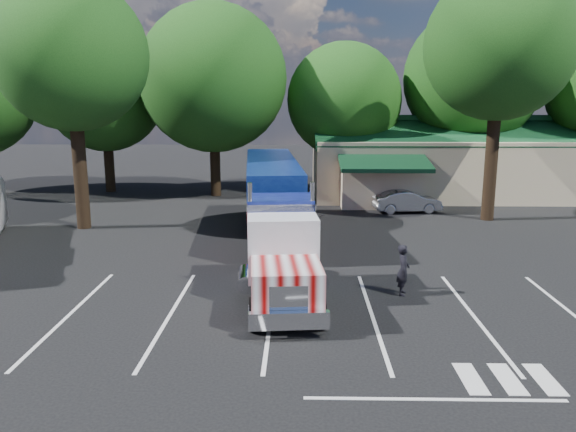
{
  "coord_description": "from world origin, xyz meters",
  "views": [
    {
      "loc": [
        0.88,
        -22.71,
        6.74
      ],
      "look_at": [
        0.42,
        -0.24,
        2.0
      ],
      "focal_mm": 35.0,
      "sensor_mm": 36.0,
      "label": 1
    }
  ],
  "objects_px": {
    "bicycle": "(317,222)",
    "woman": "(403,270)",
    "silver_sedan": "(407,201)",
    "semi_truck": "(274,199)"
  },
  "relations": [
    {
      "from": "bicycle",
      "to": "woman",
      "type": "bearing_deg",
      "value": -84.55
    },
    {
      "from": "bicycle",
      "to": "silver_sedan",
      "type": "height_order",
      "value": "silver_sedan"
    },
    {
      "from": "woman",
      "to": "bicycle",
      "type": "height_order",
      "value": "woman"
    },
    {
      "from": "bicycle",
      "to": "silver_sedan",
      "type": "xyz_separation_m",
      "value": [
        5.55,
        4.78,
        0.21
      ]
    },
    {
      "from": "semi_truck",
      "to": "woman",
      "type": "bearing_deg",
      "value": -57.88
    },
    {
      "from": "semi_truck",
      "to": "woman",
      "type": "distance_m",
      "value": 8.04
    },
    {
      "from": "semi_truck",
      "to": "woman",
      "type": "relative_size",
      "value": 10.61
    },
    {
      "from": "semi_truck",
      "to": "bicycle",
      "type": "bearing_deg",
      "value": 53.43
    },
    {
      "from": "woman",
      "to": "semi_truck",
      "type": "bearing_deg",
      "value": 49.76
    },
    {
      "from": "woman",
      "to": "bicycle",
      "type": "xyz_separation_m",
      "value": [
        -2.7,
        9.71,
        -0.44
      ]
    }
  ]
}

